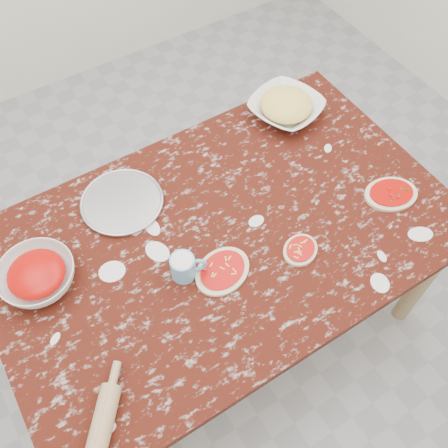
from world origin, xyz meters
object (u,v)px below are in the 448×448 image
worktable (224,244)px  rolling_pin (98,442)px  flour_mug (184,267)px  cheese_bowl (286,108)px  pizza_tray (122,202)px  sauce_bowl (38,276)px

worktable → rolling_pin: size_ratio=5.39×
worktable → flour_mug: 0.25m
rolling_pin → cheese_bowl: bearing=33.1°
worktable → pizza_tray: (-0.25, 0.30, 0.09)m
cheese_bowl → worktable: bearing=-145.6°
worktable → sauce_bowl: 0.64m
sauce_bowl → rolling_pin: sauce_bowl is taller
flour_mug → worktable: bearing=20.0°
cheese_bowl → rolling_pin: (-1.16, -0.76, -0.00)m
flour_mug → rolling_pin: size_ratio=0.39×
pizza_tray → sauce_bowl: (-0.36, -0.15, 0.03)m
sauce_bowl → cheese_bowl: 1.14m
worktable → rolling_pin: rolling_pin is taller
cheese_bowl → flour_mug: bearing=-149.2°
worktable → flour_mug: size_ratio=13.80×
worktable → flour_mug: (-0.20, -0.07, 0.13)m
worktable → flour_mug: flour_mug is taller
cheese_bowl → flour_mug: flour_mug is taller
sauce_bowl → rolling_pin: size_ratio=0.83×
sauce_bowl → flour_mug: flour_mug is taller
rolling_pin → flour_mug: bearing=36.3°
worktable → pizza_tray: 0.40m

